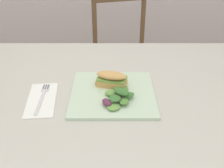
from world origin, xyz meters
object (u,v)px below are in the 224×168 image
(chair_wooden_far, at_px, (123,60))
(sandwich_half_front, at_px, (111,79))
(dining_table, at_px, (113,119))
(plate_lunch, at_px, (112,93))
(fork_on_napkin, at_px, (42,96))

(chair_wooden_far, xyz_separation_m, sandwich_half_front, (-0.08, -0.82, 0.33))
(dining_table, distance_m, sandwich_half_front, 0.16)
(chair_wooden_far, relative_size, sandwich_half_front, 7.20)
(chair_wooden_far, xyz_separation_m, plate_lunch, (-0.08, -0.87, 0.30))
(chair_wooden_far, height_order, fork_on_napkin, chair_wooden_far)
(sandwich_half_front, distance_m, fork_on_napkin, 0.25)
(dining_table, distance_m, chair_wooden_far, 0.88)
(chair_wooden_far, distance_m, sandwich_half_front, 0.89)
(dining_table, xyz_separation_m, chair_wooden_far, (0.08, 0.86, -0.18))
(dining_table, xyz_separation_m, sandwich_half_front, (-0.01, 0.04, 0.15))
(dining_table, xyz_separation_m, fork_on_napkin, (-0.25, -0.02, 0.12))
(plate_lunch, height_order, fork_on_napkin, plate_lunch)
(dining_table, xyz_separation_m, plate_lunch, (-0.00, -0.01, 0.12))
(dining_table, bearing_deg, sandwich_half_front, 101.69)
(chair_wooden_far, xyz_separation_m, fork_on_napkin, (-0.33, -0.88, 0.30))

